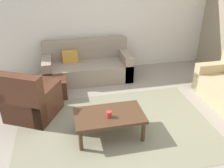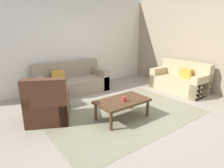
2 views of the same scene
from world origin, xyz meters
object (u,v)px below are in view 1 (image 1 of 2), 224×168
coffee_table (109,117)px  cup (109,114)px  armchair_leather (30,103)px  ottoman (53,87)px  couch_main (87,66)px

coffee_table → cup: bearing=-106.3°
armchair_leather → cup: size_ratio=10.85×
coffee_table → cup: size_ratio=11.04×
ottoman → coffee_table: (0.89, -1.53, 0.16)m
cup → coffee_table: bearing=73.7°
armchair_leather → ottoman: armchair_leather is taller
armchair_leather → ottoman: size_ratio=1.93×
ottoman → cup: (0.87, -1.60, 0.26)m
coffee_table → ottoman: bearing=120.3°
coffee_table → cup: (-0.02, -0.07, 0.10)m
couch_main → armchair_leather: armchair_leather is taller
couch_main → cup: bearing=-88.4°
armchair_leather → cup: bearing=-34.6°
couch_main → coffee_table: 2.25m
couch_main → ottoman: 1.08m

